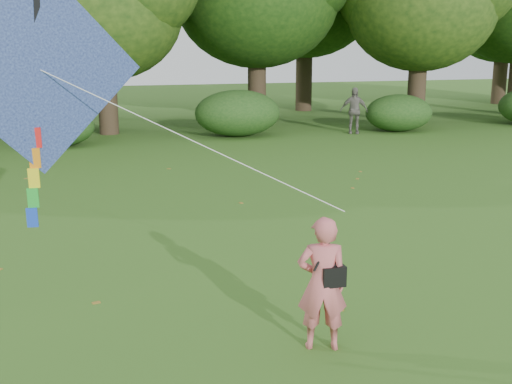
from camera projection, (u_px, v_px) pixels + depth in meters
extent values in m
plane|color=#265114|center=(352.00, 329.00, 8.63)|extent=(100.00, 100.00, 0.00)
imported|color=#CC6065|center=(322.00, 283.00, 7.94)|extent=(0.72, 0.57, 1.72)
imported|color=slate|center=(354.00, 111.00, 26.72)|extent=(1.22, 0.85, 1.92)
cube|color=black|center=(332.00, 275.00, 7.92)|extent=(0.30, 0.20, 0.26)
cylinder|color=black|center=(324.00, 251.00, 7.80)|extent=(0.33, 0.14, 0.47)
cube|color=#253CA2|center=(39.00, 69.00, 7.91)|extent=(2.56, 0.86, 2.67)
cube|color=black|center=(39.00, 69.00, 7.94)|extent=(0.19, 0.31, 2.44)
cylinder|color=white|center=(190.00, 140.00, 7.83)|extent=(3.47, 1.59, 1.68)
cube|color=red|center=(36.00, 138.00, 8.10)|extent=(0.14, 0.06, 0.26)
cube|color=orange|center=(35.00, 158.00, 8.15)|extent=(0.14, 0.06, 0.26)
cube|color=yellow|center=(34.00, 178.00, 8.20)|extent=(0.14, 0.06, 0.26)
cube|color=green|center=(33.00, 198.00, 8.25)|extent=(0.14, 0.06, 0.26)
cube|color=blue|center=(32.00, 218.00, 8.30)|extent=(0.14, 0.06, 0.26)
cylinder|color=#3A2D1E|center=(108.00, 96.00, 26.45)|extent=(0.80, 0.80, 3.15)
ellipsoid|color=#1E3F11|center=(103.00, 12.00, 25.69)|extent=(6.40, 6.40, 5.44)
cylinder|color=#3A2D1E|center=(257.00, 84.00, 30.14)|extent=(0.86, 0.86, 3.67)
cylinder|color=#3A2D1E|center=(417.00, 87.00, 29.70)|extent=(0.83, 0.83, 3.43)
ellipsoid|color=#1E3F11|center=(421.00, 7.00, 28.88)|extent=(6.80, 6.80, 5.78)
cylinder|color=#3A2D1E|center=(39.00, 82.00, 32.63)|extent=(0.84, 0.84, 3.50)
ellipsoid|color=#1E3F11|center=(33.00, 7.00, 31.78)|extent=(7.00, 7.00, 5.95)
cylinder|color=#3A2D1E|center=(304.00, 74.00, 35.38)|extent=(0.90, 0.90, 4.02)
cylinder|color=#3A2D1E|center=(500.00, 74.00, 39.38)|extent=(0.85, 0.85, 3.57)
ellipsoid|color=#1E3F11|center=(505.00, 11.00, 38.52)|extent=(7.20, 7.20, 6.12)
ellipsoid|color=#264919|center=(57.00, 127.00, 23.40)|extent=(2.66, 2.09, 1.42)
ellipsoid|color=#264919|center=(237.00, 113.00, 25.97)|extent=(3.50, 2.75, 1.88)
ellipsoid|color=#264919|center=(399.00, 113.00, 27.41)|extent=(2.94, 2.31, 1.58)
cube|color=olive|center=(360.00, 172.00, 19.04)|extent=(0.10, 0.13, 0.01)
cube|color=olive|center=(241.00, 203.00, 15.36)|extent=(0.09, 0.13, 0.01)
cube|color=olive|center=(96.00, 303.00, 9.50)|extent=(0.14, 0.11, 0.01)
cube|color=olive|center=(341.00, 309.00, 9.27)|extent=(0.13, 0.14, 0.01)
cube|color=olive|center=(169.00, 169.00, 19.46)|extent=(0.14, 0.14, 0.01)
cube|color=olive|center=(26.00, 178.00, 18.09)|extent=(0.12, 0.08, 0.01)
cube|color=olive|center=(357.00, 179.00, 18.06)|extent=(0.14, 0.14, 0.01)
cube|color=olive|center=(353.00, 188.00, 16.92)|extent=(0.11, 0.14, 0.01)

